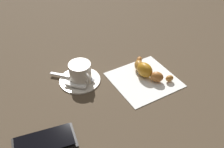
{
  "coord_description": "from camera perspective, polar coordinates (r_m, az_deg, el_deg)",
  "views": [
    {
      "loc": [
        0.18,
        0.56,
        0.52
      ],
      "look_at": [
        0.01,
        -0.01,
        0.02
      ],
      "focal_mm": 42.25,
      "sensor_mm": 36.0,
      "label": 1
    }
  ],
  "objects": [
    {
      "name": "sugar_packet",
      "position": [
        0.77,
        -7.86,
        -2.31
      ],
      "size": [
        0.06,
        0.05,
        0.01
      ],
      "primitive_type": "cube",
      "rotation": [
        0.0,
        0.0,
        8.85
      ],
      "color": "white",
      "rests_on": "saucer"
    },
    {
      "name": "saucer",
      "position": [
        0.79,
        -6.95,
        -1.19
      ],
      "size": [
        0.12,
        0.12,
        0.01
      ],
      "primitive_type": "cylinder",
      "color": "silver",
      "rests_on": "ground"
    },
    {
      "name": "cell_phone",
      "position": [
        0.65,
        -14.41,
        -14.09
      ],
      "size": [
        0.15,
        0.08,
        0.01
      ],
      "color": "black",
      "rests_on": "ground"
    },
    {
      "name": "croissant",
      "position": [
        0.8,
        7.59,
        0.72
      ],
      "size": [
        0.1,
        0.14,
        0.04
      ],
      "color": "#B2682D",
      "rests_on": "napkin"
    },
    {
      "name": "ground_plane",
      "position": [
        0.78,
        0.89,
        -1.79
      ],
      "size": [
        1.8,
        1.8,
        0.0
      ],
      "primitive_type": "plane",
      "color": "#473929"
    },
    {
      "name": "napkin",
      "position": [
        0.8,
        6.92,
        -1.19
      ],
      "size": [
        0.22,
        0.21,
        0.0
      ],
      "primitive_type": "cube",
      "rotation": [
        0.0,
        0.0,
        0.23
      ],
      "color": "white",
      "rests_on": "ground"
    },
    {
      "name": "teaspoon",
      "position": [
        0.79,
        -7.04,
        -0.84
      ],
      "size": [
        0.13,
        0.09,
        0.01
      ],
      "color": "silver",
      "rests_on": "saucer"
    },
    {
      "name": "espresso_cup",
      "position": [
        0.77,
        -6.84,
        0.46
      ],
      "size": [
        0.07,
        0.09,
        0.05
      ],
      "color": "silver",
      "rests_on": "saucer"
    }
  ]
}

